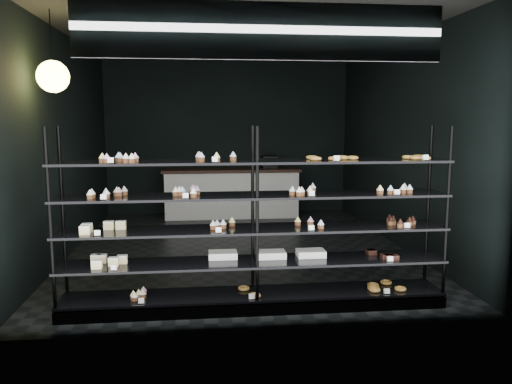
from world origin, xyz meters
TOP-DOWN VIEW (x-y plane):
  - room at (0.00, 0.00)m, footprint 5.01×6.01m
  - display_shelf at (-0.04, -2.45)m, footprint 4.00×0.50m
  - signage at (0.00, -2.93)m, footprint 3.30×0.05m
  - pendant_lamp at (-2.20, -1.52)m, footprint 0.35×0.35m
  - service_counter at (0.05, 2.50)m, footprint 2.75×0.65m

SIDE VIEW (x-z plane):
  - service_counter at x=0.05m, z-range -0.11..1.12m
  - display_shelf at x=-0.04m, z-range -0.33..1.58m
  - room at x=0.00m, z-range 0.00..3.20m
  - pendant_lamp at x=-2.20m, z-range 2.00..2.90m
  - signage at x=0.00m, z-range 2.50..3.00m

